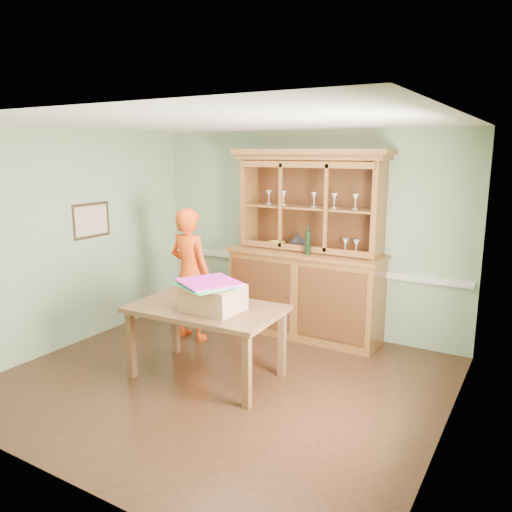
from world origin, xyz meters
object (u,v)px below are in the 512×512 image
Objects in this scene: china_hutch at (306,273)px; dining_table at (206,315)px; person at (190,274)px; cardboard_box at (213,298)px.

china_hutch is 1.78m from dining_table.
dining_table is (-0.37, -1.73, -0.15)m from china_hutch.
china_hutch is 1.42× the size of person.
dining_table is 1.24m from person.
china_hutch reaches higher than cardboard_box.
dining_table is 0.28m from cardboard_box.
china_hutch reaches higher than person.
china_hutch is at bearing -140.23° from person.
cardboard_box is 1.38m from person.
dining_table is 0.95× the size of person.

